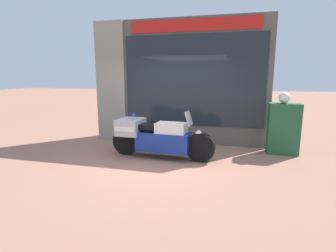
% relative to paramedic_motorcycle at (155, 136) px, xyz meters
% --- Properties ---
extents(ground_plane, '(60.00, 60.00, 0.00)m').
position_rel_paramedic_motorcycle_xyz_m(ground_plane, '(0.22, -0.33, -0.53)').
color(ground_plane, '#9E6B56').
extents(shop_building, '(5.01, 0.55, 3.48)m').
position_rel_paramedic_motorcycle_xyz_m(shop_building, '(-0.16, 1.67, 1.22)').
color(shop_building, '#56514C').
rests_on(shop_building, ground).
extents(window_display, '(3.65, 0.30, 1.87)m').
position_rel_paramedic_motorcycle_xyz_m(window_display, '(0.60, 1.70, -0.07)').
color(window_display, slate).
rests_on(window_display, ground).
extents(paramedic_motorcycle, '(2.53, 0.70, 1.15)m').
position_rel_paramedic_motorcycle_xyz_m(paramedic_motorcycle, '(0.00, 0.00, 0.00)').
color(paramedic_motorcycle, black).
rests_on(paramedic_motorcycle, ground).
extents(utility_cabinet, '(0.73, 0.42, 1.27)m').
position_rel_paramedic_motorcycle_xyz_m(utility_cabinet, '(3.00, 1.09, 0.11)').
color(utility_cabinet, '#235633').
rests_on(utility_cabinet, ground).
extents(white_helmet, '(0.27, 0.27, 0.27)m').
position_rel_paramedic_motorcycle_xyz_m(white_helmet, '(2.96, 1.09, 0.87)').
color(white_helmet, white).
rests_on(white_helmet, utility_cabinet).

